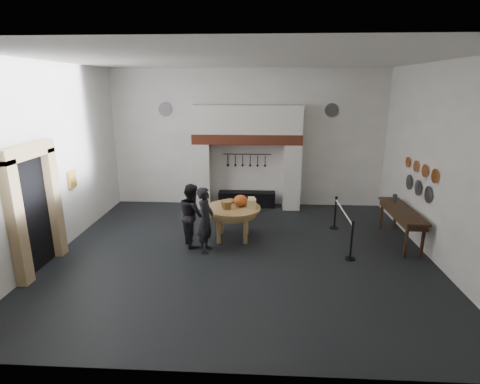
# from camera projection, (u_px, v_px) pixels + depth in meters

# --- Properties ---
(floor) EXTENTS (9.00, 8.00, 0.02)m
(floor) POSITION_uv_depth(u_px,v_px,m) (241.00, 253.00, 9.17)
(floor) COLOR black
(floor) RESTS_ON ground
(ceiling) EXTENTS (9.00, 8.00, 0.02)m
(ceiling) POSITION_uv_depth(u_px,v_px,m) (241.00, 59.00, 7.94)
(ceiling) COLOR silver
(ceiling) RESTS_ON wall_back
(wall_back) EXTENTS (9.00, 0.02, 4.50)m
(wall_back) POSITION_uv_depth(u_px,v_px,m) (247.00, 139.00, 12.40)
(wall_back) COLOR white
(wall_back) RESTS_ON floor
(wall_front) EXTENTS (9.00, 0.02, 4.50)m
(wall_front) POSITION_uv_depth(u_px,v_px,m) (225.00, 226.00, 4.72)
(wall_front) COLOR white
(wall_front) RESTS_ON floor
(wall_left) EXTENTS (0.02, 8.00, 4.50)m
(wall_left) POSITION_uv_depth(u_px,v_px,m) (50.00, 161.00, 8.80)
(wall_left) COLOR white
(wall_left) RESTS_ON floor
(wall_right) EXTENTS (0.02, 8.00, 4.50)m
(wall_right) POSITION_uv_depth(u_px,v_px,m) (443.00, 165.00, 8.32)
(wall_right) COLOR white
(wall_right) RESTS_ON floor
(chimney_pier_left) EXTENTS (0.55, 0.70, 2.15)m
(chimney_pier_left) POSITION_uv_depth(u_px,v_px,m) (203.00, 175.00, 12.46)
(chimney_pier_left) COLOR silver
(chimney_pier_left) RESTS_ON floor
(chimney_pier_right) EXTENTS (0.55, 0.70, 2.15)m
(chimney_pier_right) POSITION_uv_depth(u_px,v_px,m) (292.00, 176.00, 12.31)
(chimney_pier_right) COLOR silver
(chimney_pier_right) RESTS_ON floor
(hearth_brick_band) EXTENTS (3.50, 0.72, 0.32)m
(hearth_brick_band) POSITION_uv_depth(u_px,v_px,m) (247.00, 139.00, 12.05)
(hearth_brick_band) COLOR #9E442B
(hearth_brick_band) RESTS_ON chimney_pier_left
(chimney_hood) EXTENTS (3.50, 0.70, 0.90)m
(chimney_hood) POSITION_uv_depth(u_px,v_px,m) (247.00, 119.00, 11.88)
(chimney_hood) COLOR silver
(chimney_hood) RESTS_ON hearth_brick_band
(iron_range) EXTENTS (1.90, 0.45, 0.50)m
(iron_range) POSITION_uv_depth(u_px,v_px,m) (247.00, 199.00, 12.68)
(iron_range) COLOR black
(iron_range) RESTS_ON floor
(utensil_rail) EXTENTS (1.60, 0.02, 0.02)m
(utensil_rail) POSITION_uv_depth(u_px,v_px,m) (247.00, 154.00, 12.46)
(utensil_rail) COLOR black
(utensil_rail) RESTS_ON wall_back
(door_recess) EXTENTS (0.04, 1.10, 2.50)m
(door_recess) POSITION_uv_depth(u_px,v_px,m) (33.00, 215.00, 8.11)
(door_recess) COLOR black
(door_recess) RESTS_ON floor
(door_jamb_near) EXTENTS (0.22, 0.30, 2.60)m
(door_jamb_near) POSITION_uv_depth(u_px,v_px,m) (16.00, 224.00, 7.42)
(door_jamb_near) COLOR tan
(door_jamb_near) RESTS_ON floor
(door_jamb_far) EXTENTS (0.22, 0.30, 2.60)m
(door_jamb_far) POSITION_uv_depth(u_px,v_px,m) (54.00, 203.00, 8.76)
(door_jamb_far) COLOR tan
(door_jamb_far) RESTS_ON floor
(door_lintel) EXTENTS (0.22, 1.70, 0.30)m
(door_lintel) POSITION_uv_depth(u_px,v_px,m) (27.00, 151.00, 7.72)
(door_lintel) COLOR tan
(door_lintel) RESTS_ON door_jamb_near
(wall_plaque) EXTENTS (0.05, 0.34, 0.44)m
(wall_plaque) POSITION_uv_depth(u_px,v_px,m) (72.00, 179.00, 9.74)
(wall_plaque) COLOR gold
(wall_plaque) RESTS_ON wall_left
(work_table) EXTENTS (1.64, 1.64, 0.07)m
(work_table) POSITION_uv_depth(u_px,v_px,m) (233.00, 208.00, 9.84)
(work_table) COLOR tan
(work_table) RESTS_ON floor
(pumpkin) EXTENTS (0.36, 0.36, 0.31)m
(pumpkin) POSITION_uv_depth(u_px,v_px,m) (241.00, 201.00, 9.87)
(pumpkin) COLOR #C5481B
(pumpkin) RESTS_ON work_table
(cheese_block_big) EXTENTS (0.22, 0.22, 0.24)m
(cheese_block_big) POSITION_uv_depth(u_px,v_px,m) (252.00, 204.00, 9.72)
(cheese_block_big) COLOR #D3C47E
(cheese_block_big) RESTS_ON work_table
(cheese_block_small) EXTENTS (0.18, 0.18, 0.20)m
(cheese_block_small) POSITION_uv_depth(u_px,v_px,m) (251.00, 201.00, 10.02)
(cheese_block_small) COLOR #EAE28C
(cheese_block_small) RESTS_ON work_table
(wicker_basket) EXTENTS (0.36, 0.36, 0.22)m
(wicker_basket) POSITION_uv_depth(u_px,v_px,m) (227.00, 205.00, 9.66)
(wicker_basket) COLOR olive
(wicker_basket) RESTS_ON work_table
(bread_loaf) EXTENTS (0.31, 0.18, 0.13)m
(bread_loaf) POSITION_uv_depth(u_px,v_px,m) (230.00, 201.00, 10.15)
(bread_loaf) COLOR #A9753B
(bread_loaf) RESTS_ON work_table
(visitor_near) EXTENTS (0.47, 0.64, 1.64)m
(visitor_near) POSITION_uv_depth(u_px,v_px,m) (206.00, 220.00, 9.06)
(visitor_near) COLOR black
(visitor_near) RESTS_ON floor
(visitor_far) EXTENTS (0.89, 0.97, 1.61)m
(visitor_far) POSITION_uv_depth(u_px,v_px,m) (192.00, 215.00, 9.47)
(visitor_far) COLOR black
(visitor_far) RESTS_ON floor
(side_table) EXTENTS (0.55, 2.20, 0.06)m
(side_table) POSITION_uv_depth(u_px,v_px,m) (402.00, 210.00, 9.60)
(side_table) COLOR #3A2615
(side_table) RESTS_ON floor
(pewter_jug) EXTENTS (0.12, 0.12, 0.22)m
(pewter_jug) POSITION_uv_depth(u_px,v_px,m) (395.00, 198.00, 10.14)
(pewter_jug) COLOR #48484D
(pewter_jug) RESTS_ON side_table
(copper_pan_a) EXTENTS (0.03, 0.34, 0.34)m
(copper_pan_a) POSITION_uv_depth(u_px,v_px,m) (435.00, 176.00, 8.60)
(copper_pan_a) COLOR #C6662D
(copper_pan_a) RESTS_ON wall_right
(copper_pan_b) EXTENTS (0.03, 0.32, 0.32)m
(copper_pan_b) POSITION_uv_depth(u_px,v_px,m) (425.00, 171.00, 9.12)
(copper_pan_b) COLOR #C6662D
(copper_pan_b) RESTS_ON wall_right
(copper_pan_c) EXTENTS (0.03, 0.30, 0.30)m
(copper_pan_c) POSITION_uv_depth(u_px,v_px,m) (416.00, 166.00, 9.65)
(copper_pan_c) COLOR #C6662D
(copper_pan_c) RESTS_ON wall_right
(copper_pan_d) EXTENTS (0.03, 0.28, 0.28)m
(copper_pan_d) POSITION_uv_depth(u_px,v_px,m) (408.00, 162.00, 10.18)
(copper_pan_d) COLOR #C6662D
(copper_pan_d) RESTS_ON wall_right
(pewter_plate_left) EXTENTS (0.03, 0.40, 0.40)m
(pewter_plate_left) POSITION_uv_depth(u_px,v_px,m) (428.00, 194.00, 8.93)
(pewter_plate_left) COLOR #4C4C51
(pewter_plate_left) RESTS_ON wall_right
(pewter_plate_mid) EXTENTS (0.03, 0.40, 0.40)m
(pewter_plate_mid) POSITION_uv_depth(u_px,v_px,m) (418.00, 188.00, 9.50)
(pewter_plate_mid) COLOR #4C4C51
(pewter_plate_mid) RESTS_ON wall_right
(pewter_plate_right) EXTENTS (0.03, 0.40, 0.40)m
(pewter_plate_right) POSITION_uv_depth(u_px,v_px,m) (409.00, 182.00, 10.08)
(pewter_plate_right) COLOR #4C4C51
(pewter_plate_right) RESTS_ON wall_right
(pewter_plate_back_left) EXTENTS (0.44, 0.03, 0.44)m
(pewter_plate_back_left) POSITION_uv_depth(u_px,v_px,m) (165.00, 109.00, 12.24)
(pewter_plate_back_left) COLOR #4C4C51
(pewter_plate_back_left) RESTS_ON wall_back
(pewter_plate_back_right) EXTENTS (0.44, 0.03, 0.44)m
(pewter_plate_back_right) POSITION_uv_depth(u_px,v_px,m) (332.00, 110.00, 11.96)
(pewter_plate_back_right) COLOR #4C4C51
(pewter_plate_back_right) RESTS_ON wall_back
(barrier_post_near) EXTENTS (0.05, 0.05, 0.90)m
(barrier_post_near) POSITION_uv_depth(u_px,v_px,m) (351.00, 242.00, 8.71)
(barrier_post_near) COLOR black
(barrier_post_near) RESTS_ON floor
(barrier_post_far) EXTENTS (0.05, 0.05, 0.90)m
(barrier_post_far) POSITION_uv_depth(u_px,v_px,m) (335.00, 213.00, 10.63)
(barrier_post_far) COLOR black
(barrier_post_far) RESTS_ON floor
(barrier_rope) EXTENTS (0.04, 2.00, 0.04)m
(barrier_rope) POSITION_uv_depth(u_px,v_px,m) (344.00, 212.00, 9.56)
(barrier_rope) COLOR white
(barrier_rope) RESTS_ON barrier_post_near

